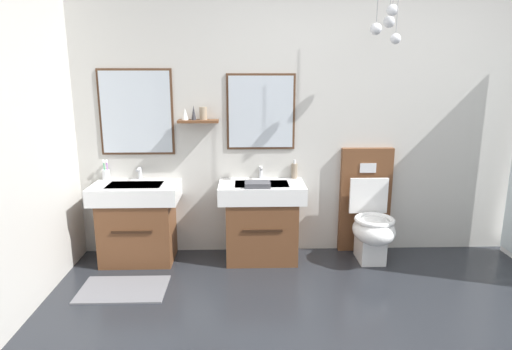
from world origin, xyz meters
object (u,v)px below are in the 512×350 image
(toothbrush_cup, at_px, (106,174))
(vanity_sink_right, at_px, (261,219))
(soap_dispenser, at_px, (294,171))
(folded_hand_towel, at_px, (258,184))
(vanity_sink_left, at_px, (138,220))
(toilet, at_px, (369,218))

(toothbrush_cup, bearing_deg, vanity_sink_right, -6.39)
(soap_dispenser, xyz_separation_m, folded_hand_towel, (-0.35, -0.31, -0.05))
(toothbrush_cup, relative_size, soap_dispenser, 1.09)
(folded_hand_towel, bearing_deg, vanity_sink_left, 172.71)
(soap_dispenser, bearing_deg, toilet, -14.14)
(soap_dispenser, height_order, folded_hand_towel, soap_dispenser)
(vanity_sink_right, relative_size, folded_hand_towel, 3.48)
(vanity_sink_right, bearing_deg, soap_dispenser, 28.44)
(vanity_sink_left, bearing_deg, vanity_sink_right, 0.00)
(toilet, bearing_deg, vanity_sink_right, 179.90)
(vanity_sink_left, xyz_separation_m, vanity_sink_right, (1.12, 0.00, 0.00))
(soap_dispenser, distance_m, folded_hand_towel, 0.47)
(toilet, xyz_separation_m, folded_hand_towel, (-1.03, -0.14, 0.36))
(vanity_sink_right, height_order, toilet, toilet)
(vanity_sink_left, bearing_deg, toilet, -0.05)
(vanity_sink_left, distance_m, vanity_sink_right, 1.12)
(vanity_sink_right, distance_m, toilet, 0.99)
(vanity_sink_right, bearing_deg, toothbrush_cup, 173.61)
(vanity_sink_left, bearing_deg, soap_dispenser, 6.74)
(toilet, bearing_deg, folded_hand_towel, -172.47)
(folded_hand_towel, bearing_deg, toilet, 7.53)
(vanity_sink_right, bearing_deg, toilet, -0.10)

